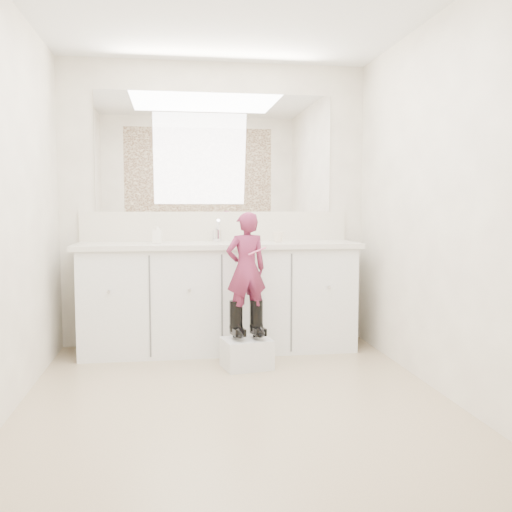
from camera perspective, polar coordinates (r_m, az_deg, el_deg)
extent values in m
plane|color=#948261|center=(3.63, -2.02, -14.06)|extent=(3.00, 3.00, 0.00)
plane|color=#BEB2A2|center=(4.92, -4.04, 5.14)|extent=(2.60, 0.00, 2.60)
plane|color=#BEB2A2|center=(1.95, 2.87, 5.50)|extent=(2.60, 0.00, 2.60)
plane|color=#BEB2A2|center=(3.53, -23.63, 4.83)|extent=(0.00, 3.00, 3.00)
plane|color=#BEB2A2|center=(3.80, 17.86, 4.99)|extent=(0.00, 3.00, 3.00)
cube|color=silver|center=(4.71, -3.72, -4.31)|extent=(2.20, 0.55, 0.85)
cube|color=beige|center=(4.65, -3.74, 1.09)|extent=(2.28, 0.58, 0.04)
cube|color=beige|center=(4.91, -4.01, 2.99)|extent=(2.28, 0.03, 0.25)
cube|color=white|center=(4.93, -4.06, 10.26)|extent=(2.00, 0.02, 1.00)
cube|color=#472819|center=(2.01, 2.87, 18.41)|extent=(2.00, 0.01, 1.20)
cylinder|color=silver|center=(4.81, -3.91, 2.05)|extent=(0.08, 0.08, 0.10)
imported|color=beige|center=(4.75, 2.24, 1.94)|extent=(0.12, 0.12, 0.09)
imported|color=white|center=(4.64, -9.85, 2.27)|extent=(0.08, 0.09, 0.16)
cube|color=silver|center=(4.25, -0.94, -9.70)|extent=(0.39, 0.34, 0.22)
imported|color=#A53260|center=(4.15, -0.99, -1.30)|extent=(0.33, 0.25, 0.83)
cylinder|color=#DB5583|center=(4.07, 0.13, 0.50)|extent=(0.14, 0.04, 0.06)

